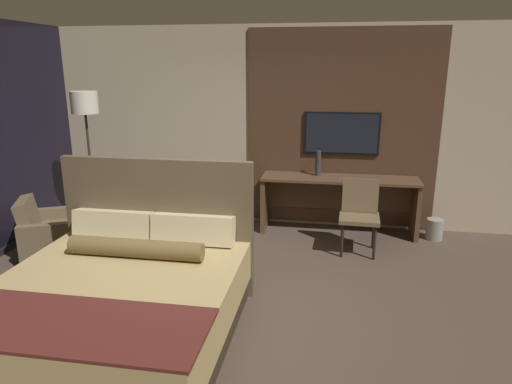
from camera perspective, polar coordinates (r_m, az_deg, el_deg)
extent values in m
plane|color=#4C3D33|center=(4.57, -4.33, -14.10)|extent=(16.00, 16.00, 0.00)
cube|color=#BCAD8E|center=(6.58, 0.82, 8.07)|extent=(7.20, 0.06, 2.80)
cube|color=#4C3323|center=(6.46, 10.66, 7.67)|extent=(2.61, 0.03, 2.70)
cube|color=#33281E|center=(4.12, -17.10, -16.60)|extent=(1.85, 1.95, 0.22)
cube|color=tan|center=(3.98, -17.44, -13.00)|extent=(1.91, 2.01, 0.37)
cube|color=#56231E|center=(3.40, -22.77, -15.00)|extent=(1.93, 0.70, 0.02)
cube|color=brown|center=(4.73, -12.11, -4.15)|extent=(1.95, 0.08, 1.38)
cube|color=beige|center=(4.76, -17.34, -3.91)|extent=(0.80, 0.23, 0.31)
cube|color=beige|center=(4.46, -7.87, -4.65)|extent=(0.80, 0.23, 0.31)
cylinder|color=brown|center=(4.26, -14.80, -6.82)|extent=(1.24, 0.17, 0.17)
cube|color=brown|center=(6.30, 10.41, 1.63)|extent=(2.11, 0.53, 0.03)
cube|color=brown|center=(6.46, 1.11, -1.37)|extent=(0.06, 0.48, 0.75)
cube|color=brown|center=(6.50, 19.32, -2.16)|extent=(0.06, 0.48, 0.75)
cube|color=brown|center=(6.61, 10.26, -0.55)|extent=(1.99, 0.02, 0.38)
cube|color=black|center=(6.44, 10.64, 7.22)|extent=(1.03, 0.04, 0.58)
cube|color=black|center=(6.42, 10.65, 7.20)|extent=(0.97, 0.01, 0.53)
cube|color=brown|center=(5.74, 12.78, -3.21)|extent=(0.50, 0.48, 0.05)
cube|color=brown|center=(5.86, 12.91, -0.42)|extent=(0.45, 0.12, 0.42)
cylinder|color=black|center=(5.64, 10.68, -5.97)|extent=(0.04, 0.04, 0.43)
cylinder|color=black|center=(5.65, 14.59, -6.18)|extent=(0.04, 0.04, 0.43)
cylinder|color=black|center=(5.98, 10.79, -4.71)|extent=(0.04, 0.04, 0.43)
cylinder|color=black|center=(5.99, 14.47, -4.91)|extent=(0.04, 0.04, 0.43)
cube|color=brown|center=(6.09, -23.66, -5.65)|extent=(0.87, 0.79, 0.38)
cube|color=brown|center=(6.02, -26.71, -2.50)|extent=(0.41, 0.58, 0.38)
cube|color=brown|center=(5.77, -24.12, -6.12)|extent=(0.68, 0.39, 0.52)
cube|color=brown|center=(6.37, -23.38, -4.04)|extent=(0.68, 0.39, 0.52)
cylinder|color=#282623|center=(6.68, -19.21, -4.95)|extent=(0.28, 0.28, 0.03)
cylinder|color=#332D28|center=(6.45, -19.87, 2.02)|extent=(0.03, 0.03, 1.70)
cylinder|color=silver|center=(6.31, -20.67, 10.43)|extent=(0.34, 0.34, 0.28)
cylinder|color=#333338|center=(6.33, 7.76, 3.60)|extent=(0.08, 0.08, 0.35)
cylinder|color=gray|center=(6.58, 21.42, -4.35)|extent=(0.22, 0.22, 0.28)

